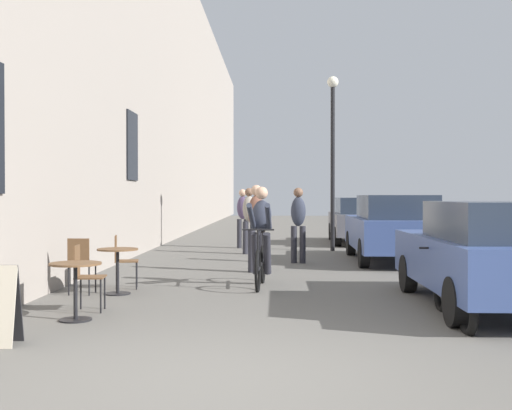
# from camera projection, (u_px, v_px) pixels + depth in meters

# --- Properties ---
(ground_plane) EXTENTS (88.00, 88.00, 0.00)m
(ground_plane) POSITION_uv_depth(u_px,v_px,m) (229.00, 379.00, 5.38)
(ground_plane) COLOR #5B5954
(building_facade_left) EXTENTS (0.54, 68.00, 10.79)m
(building_facade_left) POSITION_uv_depth(u_px,v_px,m) (150.00, 70.00, 19.40)
(building_facade_left) COLOR gray
(building_facade_left) RESTS_ON ground_plane
(cafe_table_near) EXTENTS (0.64, 0.64, 0.72)m
(cafe_table_near) POSITION_uv_depth(u_px,v_px,m) (75.00, 279.00, 7.89)
(cafe_table_near) COLOR black
(cafe_table_near) RESTS_ON ground_plane
(cafe_chair_near_toward_street) EXTENTS (0.42, 0.42, 0.89)m
(cafe_chair_near_toward_street) POSITION_uv_depth(u_px,v_px,m) (85.00, 273.00, 8.52)
(cafe_chair_near_toward_street) COLOR black
(cafe_chair_near_toward_street) RESTS_ON ground_plane
(cafe_table_mid) EXTENTS (0.64, 0.64, 0.72)m
(cafe_table_mid) POSITION_uv_depth(u_px,v_px,m) (118.00, 261.00, 10.00)
(cafe_table_mid) COLOR black
(cafe_table_mid) RESTS_ON ground_plane
(cafe_chair_mid_toward_street) EXTENTS (0.39, 0.39, 0.89)m
(cafe_chair_mid_toward_street) POSITION_uv_depth(u_px,v_px,m) (81.00, 262.00, 9.94)
(cafe_chair_mid_toward_street) COLOR black
(cafe_chair_mid_toward_street) RESTS_ON ground_plane
(cafe_chair_mid_toward_wall) EXTENTS (0.45, 0.45, 0.89)m
(cafe_chair_mid_toward_wall) POSITION_uv_depth(u_px,v_px,m) (122.00, 258.00, 10.60)
(cafe_chair_mid_toward_wall) COLOR black
(cafe_chair_mid_toward_wall) RESTS_ON ground_plane
(cyclist_on_bicycle) EXTENTS (0.52, 1.76, 1.74)m
(cyclist_on_bicycle) POSITION_uv_depth(u_px,v_px,m) (261.00, 239.00, 10.92)
(cyclist_on_bicycle) COLOR black
(cyclist_on_bicycle) RESTS_ON ground_plane
(pedestrian_near) EXTENTS (0.38, 0.29, 1.77)m
(pedestrian_near) POSITION_uv_depth(u_px,v_px,m) (256.00, 223.00, 12.84)
(pedestrian_near) COLOR #26262D
(pedestrian_near) RESTS_ON ground_plane
(pedestrian_mid) EXTENTS (0.35, 0.25, 1.74)m
(pedestrian_mid) POSITION_uv_depth(u_px,v_px,m) (298.00, 221.00, 14.59)
(pedestrian_mid) COLOR #26262D
(pedestrian_mid) RESTS_ON ground_plane
(pedestrian_far) EXTENTS (0.37, 0.28, 1.76)m
(pedestrian_far) POSITION_uv_depth(u_px,v_px,m) (249.00, 217.00, 16.89)
(pedestrian_far) COLOR #26262D
(pedestrian_far) RESTS_ON ground_plane
(pedestrian_furthest) EXTENTS (0.34, 0.24, 1.75)m
(pedestrian_furthest) POSITION_uv_depth(u_px,v_px,m) (243.00, 215.00, 18.79)
(pedestrian_furthest) COLOR #26262D
(pedestrian_furthest) RESTS_ON ground_plane
(street_lamp) EXTENTS (0.32, 0.32, 4.90)m
(street_lamp) POSITION_uv_depth(u_px,v_px,m) (333.00, 140.00, 17.81)
(street_lamp) COLOR black
(street_lamp) RESTS_ON ground_plane
(parked_car_nearest) EXTENTS (1.76, 4.15, 1.48)m
(parked_car_nearest) POSITION_uv_depth(u_px,v_px,m) (488.00, 253.00, 8.70)
(parked_car_nearest) COLOR #384C84
(parked_car_nearest) RESTS_ON ground_plane
(parked_car_second) EXTENTS (1.94, 4.44, 1.57)m
(parked_car_second) POSITION_uv_depth(u_px,v_px,m) (393.00, 227.00, 14.92)
(parked_car_second) COLOR #384C84
(parked_car_second) RESTS_ON ground_plane
(parked_car_third) EXTENTS (1.85, 4.23, 1.49)m
(parked_car_third) POSITION_uv_depth(u_px,v_px,m) (359.00, 220.00, 20.66)
(parked_car_third) COLOR #595960
(parked_car_third) RESTS_ON ground_plane
(parked_motorcycle) EXTENTS (0.62, 2.15, 0.92)m
(parked_motorcycle) POSITION_uv_depth(u_px,v_px,m) (453.00, 288.00, 7.88)
(parked_motorcycle) COLOR black
(parked_motorcycle) RESTS_ON ground_plane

